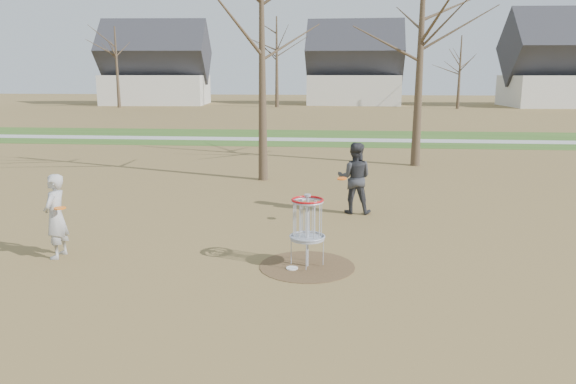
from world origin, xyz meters
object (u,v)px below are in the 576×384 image
Objects in this scene: player_standing at (56,216)px; disc_grounded at (292,268)px; player_throwing at (355,178)px; disc_golf_basket at (307,219)px.

player_standing reaches higher than disc_grounded.
player_standing is at bearing 40.02° from player_throwing.
disc_golf_basket reaches higher than disc_grounded.
player_throwing is at bearing 74.34° from disc_grounded.
disc_grounded is (4.64, -0.27, -0.81)m from player_standing.
disc_golf_basket is at bearing 82.08° from player_throwing.
disc_golf_basket is at bearing 88.96° from player_standing.
player_standing is at bearing 176.72° from disc_grounded.
player_throwing is 4.65m from disc_grounded.
player_throwing reaches higher than player_standing.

